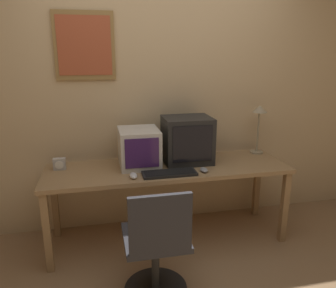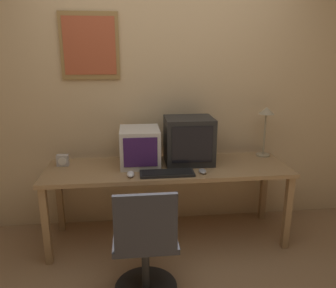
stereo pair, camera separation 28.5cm
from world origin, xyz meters
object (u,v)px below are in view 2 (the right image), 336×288
(mouse_far_corner, at_px, (131,174))
(desk_clock, at_px, (63,160))
(mouse_near_keyboard, at_px, (203,171))
(keyboard_main, at_px, (167,173))
(desk_lamp, at_px, (266,119))
(office_chair, at_px, (145,249))
(monitor_left, at_px, (140,147))
(monitor_right, at_px, (189,140))

(mouse_far_corner, xyz_separation_m, desk_clock, (-0.60, 0.33, 0.03))
(mouse_near_keyboard, bearing_deg, keyboard_main, -179.51)
(desk_clock, relative_size, desk_lamp, 0.22)
(mouse_far_corner, height_order, office_chair, office_chair)
(monitor_left, height_order, keyboard_main, monitor_left)
(desk_clock, bearing_deg, monitor_right, -1.60)
(keyboard_main, distance_m, office_chair, 0.68)
(mouse_far_corner, distance_m, desk_lamp, 1.41)
(keyboard_main, xyz_separation_m, office_chair, (-0.21, -0.54, -0.35))
(monitor_right, bearing_deg, desk_lamp, 8.69)
(mouse_near_keyboard, bearing_deg, monitor_left, 151.42)
(monitor_right, bearing_deg, office_chair, -118.05)
(monitor_left, distance_m, keyboard_main, 0.39)
(mouse_near_keyboard, distance_m, mouse_far_corner, 0.60)
(keyboard_main, height_order, desk_clock, desk_clock)
(desk_clock, xyz_separation_m, office_chair, (0.69, -0.86, -0.39))
(monitor_left, bearing_deg, office_chair, -89.74)
(desk_clock, height_order, desk_lamp, desk_lamp)
(monitor_right, distance_m, office_chair, 1.09)
(monitor_left, relative_size, keyboard_main, 0.87)
(mouse_far_corner, height_order, desk_lamp, desk_lamp)
(monitor_right, bearing_deg, mouse_near_keyboard, -76.53)
(mouse_far_corner, bearing_deg, mouse_near_keyboard, 1.12)
(monitor_right, relative_size, desk_clock, 4.13)
(mouse_far_corner, bearing_deg, desk_lamp, 17.92)
(office_chair, bearing_deg, keyboard_main, 68.59)
(monitor_right, bearing_deg, keyboard_main, -128.30)
(keyboard_main, distance_m, desk_clock, 0.96)
(mouse_near_keyboard, relative_size, mouse_far_corner, 0.90)
(keyboard_main, relative_size, mouse_near_keyboard, 4.37)
(keyboard_main, xyz_separation_m, desk_clock, (-0.90, 0.33, 0.04))
(monitor_left, distance_m, desk_clock, 0.70)
(mouse_far_corner, height_order, desk_clock, desk_clock)
(monitor_right, distance_m, mouse_near_keyboard, 0.36)
(monitor_right, xyz_separation_m, office_chair, (-0.44, -0.83, -0.55))
(monitor_right, relative_size, mouse_far_corner, 3.73)
(monitor_right, height_order, desk_clock, monitor_right)
(mouse_far_corner, distance_m, desk_clock, 0.69)
(office_chair, bearing_deg, mouse_far_corner, 99.90)
(desk_clock, bearing_deg, desk_lamp, 2.56)
(desk_lamp, bearing_deg, monitor_left, -174.01)
(mouse_near_keyboard, relative_size, desk_clock, 0.99)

